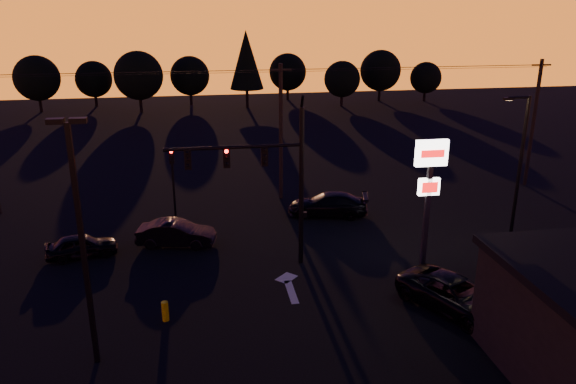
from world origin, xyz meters
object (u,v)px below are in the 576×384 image
traffic_signal_mast (269,172)px  suv_parked (455,295)px  secondary_signal (173,173)px  streetlight (519,161)px  car_mid (176,233)px  car_right (328,204)px  bollard (165,311)px  pylon_sign (429,180)px  car_left (82,246)px  parking_lot_light (81,230)px

traffic_signal_mast → suv_parked: bearing=-37.8°
traffic_signal_mast → secondary_signal: 9.19m
streetlight → car_mid: 19.17m
streetlight → car_right: streetlight is taller
secondary_signal → traffic_signal_mast: bearing=-56.8°
secondary_signal → streetlight: streetlight is taller
streetlight → bollard: streetlight is taller
traffic_signal_mast → pylon_sign: 7.52m
car_mid → car_right: 9.73m
bollard → car_left: bearing=122.8°
bollard → car_right: bearing=48.8°
secondary_signal → parking_lot_light: bearing=-99.8°
secondary_signal → parking_lot_light: 14.90m
traffic_signal_mast → bollard: (-5.00, -4.53, -4.51)m
bollard → car_left: (-4.55, 7.06, 0.18)m
traffic_signal_mast → car_mid: bearing=145.8°
car_left → car_right: (14.05, 3.81, 0.10)m
parking_lot_light → pylon_sign: parking_lot_light is taller
parking_lot_light → car_right: bearing=48.3°
bollard → pylon_sign: bearing=9.5°
streetlight → traffic_signal_mast: bearing=-173.9°
bollard → car_left: 8.41m
traffic_signal_mast → car_right: (4.49, 6.34, -4.22)m
car_right → suv_parked: suv_parked is taller
parking_lot_light → car_mid: size_ratio=2.17×
parking_lot_light → bollard: parking_lot_light is taller
suv_parked → streetlight: bearing=18.5°
car_left → car_mid: size_ratio=0.85×
car_left → secondary_signal: bearing=-54.6°
parking_lot_light → car_right: parking_lot_light is taller
traffic_signal_mast → secondary_signal: size_ratio=1.97×
suv_parked → traffic_signal_mast: bearing=113.8°
traffic_signal_mast → suv_parked: traffic_signal_mast is taller
bollard → car_right: size_ratio=0.17×
secondary_signal → car_right: bearing=-7.0°
car_left → suv_parked: bearing=-127.3°
pylon_sign → suv_parked: pylon_sign is taller
bollard → car_right: car_right is taller
car_mid → car_right: car_right is taller
streetlight → car_right: 11.30m
car_left → car_right: size_ratio=0.73×
traffic_signal_mast → pylon_sign: traffic_signal_mast is taller
parking_lot_light → streetlight: 23.05m
car_mid → secondary_signal: bearing=14.2°
pylon_sign → streetlight: (6.91, 4.00, -0.49)m
parking_lot_light → bollard: size_ratio=10.62×
car_left → car_right: 14.56m
pylon_sign → car_left: pylon_sign is taller
car_mid → bollard: bearing=-170.3°
secondary_signal → car_mid: size_ratio=1.03×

